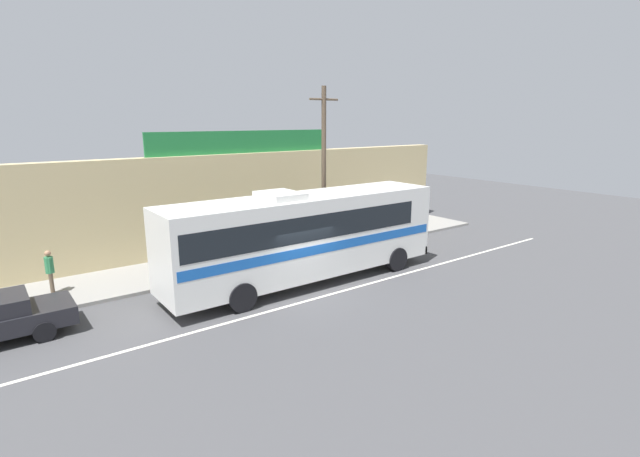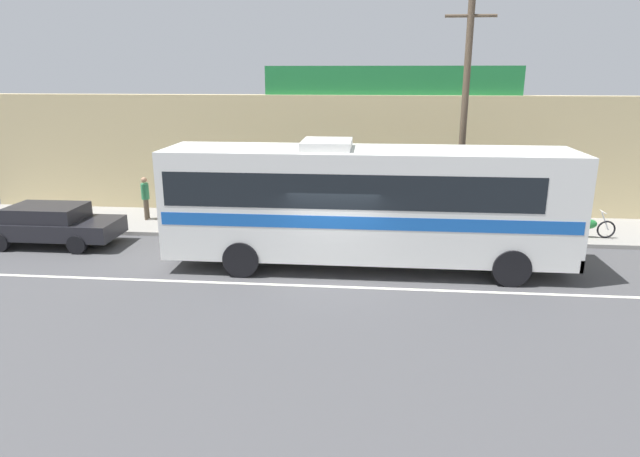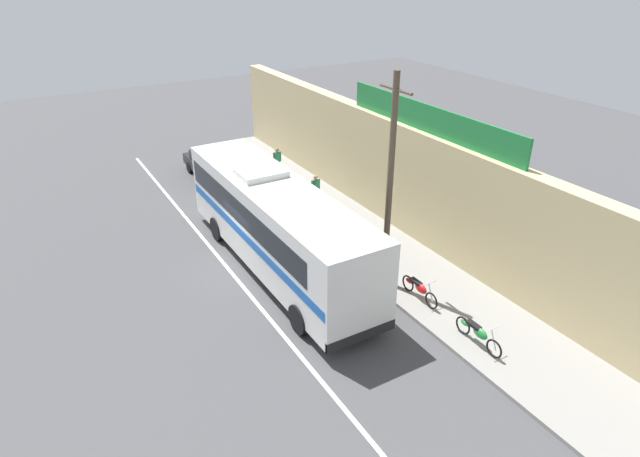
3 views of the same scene
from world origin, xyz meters
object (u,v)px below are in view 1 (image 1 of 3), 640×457
(motorcycle_purple, at_px, (343,236))
(pedestrian_far_right, at_px, (172,250))
(intercity_bus, at_px, (304,233))
(utility_pole, at_px, (324,168))
(pedestrian_near_shop, at_px, (50,269))
(motorcycle_blue, at_px, (383,228))

(motorcycle_purple, distance_m, pedestrian_far_right, 8.70)
(intercity_bus, bearing_deg, utility_pole, 42.48)
(utility_pole, distance_m, pedestrian_near_shop, 12.10)
(motorcycle_purple, bearing_deg, intercity_bus, -144.94)
(intercity_bus, relative_size, motorcycle_blue, 5.99)
(intercity_bus, xyz_separation_m, utility_pole, (3.17, 2.90, 2.11))
(utility_pole, height_order, motorcycle_purple, utility_pole)
(intercity_bus, xyz_separation_m, motorcycle_blue, (7.59, 3.26, -1.50))
(utility_pole, relative_size, motorcycle_purple, 4.11)
(utility_pole, distance_m, motorcycle_blue, 5.72)
(utility_pole, xyz_separation_m, pedestrian_far_right, (-7.12, 1.15, -3.08))
(motorcycle_blue, relative_size, motorcycle_purple, 1.03)
(motorcycle_blue, bearing_deg, intercity_bus, -156.74)
(pedestrian_near_shop, xyz_separation_m, pedestrian_far_right, (4.50, -0.18, -0.00))
(intercity_bus, relative_size, pedestrian_far_right, 7.09)
(motorcycle_purple, height_order, pedestrian_far_right, pedestrian_far_right)
(motorcycle_blue, relative_size, pedestrian_far_right, 1.18)
(intercity_bus, xyz_separation_m, pedestrian_near_shop, (-8.46, 4.22, -0.96))
(utility_pole, xyz_separation_m, motorcycle_purple, (1.53, 0.40, -3.61))
(utility_pole, height_order, motorcycle_blue, utility_pole)
(intercity_bus, distance_m, pedestrian_near_shop, 9.50)
(motorcycle_blue, xyz_separation_m, motorcycle_purple, (-2.89, 0.04, 0.00))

